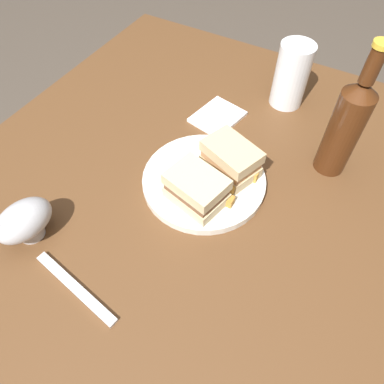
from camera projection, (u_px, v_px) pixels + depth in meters
name	position (u px, v px, depth m)	size (l,w,h in m)	color
ground_plane	(184.00, 338.00, 1.25)	(6.00, 6.00, 0.00)	#4C4238
dining_table	(182.00, 298.00, 0.95)	(1.22, 0.97, 0.75)	brown
plate	(206.00, 181.00, 0.70)	(0.24, 0.24, 0.02)	silver
sandwich_half_left	(197.00, 189.00, 0.64)	(0.10, 0.12, 0.06)	beige
sandwich_half_right	(231.00, 159.00, 0.68)	(0.10, 0.12, 0.06)	#CCB284
potato_wedge_front	(229.00, 180.00, 0.68)	(0.05, 0.02, 0.02)	gold
potato_wedge_middle	(248.00, 172.00, 0.69)	(0.04, 0.02, 0.02)	gold
potato_wedge_back	(210.00, 192.00, 0.66)	(0.05, 0.02, 0.02)	#B77F33
potato_wedge_left_edge	(221.00, 198.00, 0.66)	(0.05, 0.02, 0.02)	#B77F33
pint_glass	(290.00, 79.00, 0.81)	(0.08, 0.08, 0.15)	white
gravy_boat	(23.00, 221.00, 0.60)	(0.12, 0.09, 0.07)	#B7B7BC
cider_bottle	(346.00, 126.00, 0.65)	(0.06, 0.06, 0.27)	#47230F
napkin	(217.00, 117.00, 0.82)	(0.11, 0.09, 0.01)	white
fork	(75.00, 288.00, 0.57)	(0.18, 0.02, 0.01)	silver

